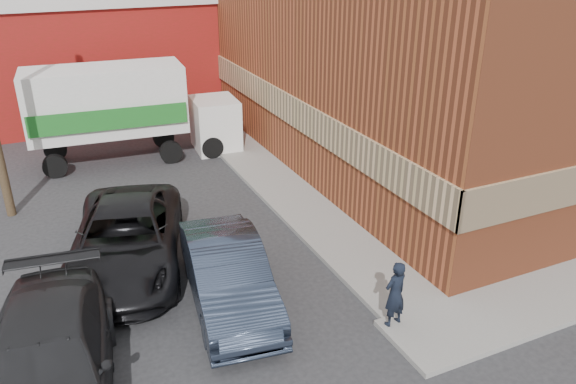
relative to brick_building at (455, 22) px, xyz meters
name	(u,v)px	position (x,y,z in m)	size (l,w,h in m)	color
ground	(393,319)	(-8.50, -9.00, -4.68)	(90.00, 90.00, 0.00)	#28282B
brick_building	(455,22)	(0.00, 0.00, 0.00)	(14.25, 18.25, 9.36)	#A04929
sidewalk_west	(262,170)	(-7.90, 0.00, -4.62)	(1.80, 18.00, 0.12)	gray
warehouse	(33,53)	(-14.50, 11.00, -1.87)	(16.30, 8.30, 5.60)	maroon
man	(395,294)	(-8.70, -9.25, -3.81)	(0.55, 0.36, 1.50)	black
sedan	(228,275)	(-11.55, -6.96, -3.93)	(1.60, 4.59, 1.51)	#293345
suv_a	(126,239)	(-13.32, -4.42, -3.90)	(2.59, 5.63, 1.56)	black
suv_b	(48,368)	(-15.37, -8.50, -3.88)	(2.24, 5.51, 1.60)	#242527
box_truck	(127,107)	(-11.82, 3.21, -2.68)	(7.19, 2.63, 3.48)	white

